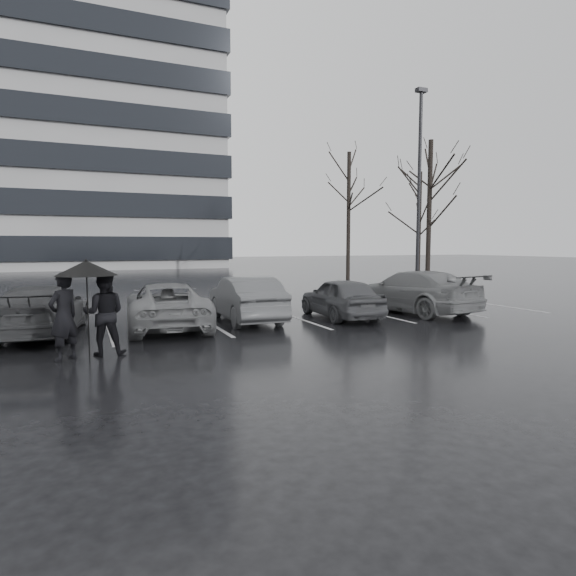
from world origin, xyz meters
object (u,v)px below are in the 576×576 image
(car_west_c, at_px, (42,310))
(tree_east, at_px, (429,214))
(car_west_b, at_px, (167,305))
(pedestrian_left, at_px, (64,316))
(car_west_a, at_px, (246,299))
(lamp_post, at_px, (419,200))
(pedestrian_right, at_px, (104,313))
(tree_ne, at_px, (419,227))
(car_main, at_px, (341,298))
(car_east, at_px, (412,291))
(tree_north, at_px, (349,216))

(car_west_c, bearing_deg, tree_east, -149.15)
(car_west_b, height_order, pedestrian_left, pedestrian_left)
(car_west_a, relative_size, lamp_post, 0.41)
(pedestrian_right, height_order, tree_east, tree_east)
(tree_ne, bearing_deg, car_west_b, -146.55)
(car_main, height_order, tree_ne, tree_ne)
(lamp_post, bearing_deg, pedestrian_right, -149.09)
(car_west_b, height_order, tree_east, tree_east)
(car_west_a, bearing_deg, pedestrian_right, 39.39)
(car_east, distance_m, pedestrian_right, 10.36)
(car_west_a, height_order, tree_east, tree_east)
(car_west_b, bearing_deg, car_main, -177.86)
(pedestrian_left, bearing_deg, lamp_post, 169.50)
(car_main, bearing_deg, tree_ne, -132.42)
(car_east, xyz_separation_m, tree_east, (7.24, 8.04, 3.28))
(car_west_c, distance_m, lamp_post, 18.14)
(car_main, distance_m, car_west_a, 3.04)
(tree_east, distance_m, tree_ne, 4.74)
(car_west_a, relative_size, tree_east, 0.51)
(car_main, bearing_deg, tree_east, -137.50)
(tree_ne, distance_m, tree_north, 4.67)
(tree_ne, bearing_deg, car_east, -128.97)
(car_west_a, xyz_separation_m, car_west_c, (-5.54, -0.13, -0.04))
(pedestrian_right, height_order, lamp_post, lamp_post)
(car_main, xyz_separation_m, lamp_post, (8.10, 6.51, 3.93))
(lamp_post, bearing_deg, car_main, -141.20)
(car_west_a, xyz_separation_m, car_east, (5.85, -0.46, 0.04))
(car_west_c, distance_m, tree_ne, 24.32)
(car_main, distance_m, car_west_c, 8.54)
(car_main, xyz_separation_m, pedestrian_left, (-7.91, -2.80, 0.25))
(car_west_a, relative_size, car_east, 0.83)
(car_west_c, xyz_separation_m, tree_ne, (21.12, 11.71, 2.86))
(car_west_a, distance_m, car_west_c, 5.54)
(car_east, height_order, tree_north, tree_north)
(car_west_c, height_order, car_east, car_east)
(car_west_b, relative_size, pedestrian_left, 2.56)
(car_west_a, height_order, pedestrian_left, pedestrian_left)
(lamp_post, xyz_separation_m, tree_ne, (4.49, 5.61, -1.07))
(tree_ne, bearing_deg, car_west_a, -143.39)
(tree_east, bearing_deg, car_east, -132.00)
(car_west_a, relative_size, car_west_b, 0.90)
(car_main, height_order, pedestrian_right, pedestrian_right)
(car_west_c, height_order, tree_north, tree_north)
(pedestrian_left, distance_m, tree_east, 21.28)
(car_main, relative_size, tree_north, 0.44)
(car_main, height_order, car_west_c, car_main)
(car_east, bearing_deg, pedestrian_left, 6.22)
(car_main, height_order, tree_north, tree_north)
(car_west_c, height_order, tree_east, tree_east)
(pedestrian_left, bearing_deg, tree_east, 170.57)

